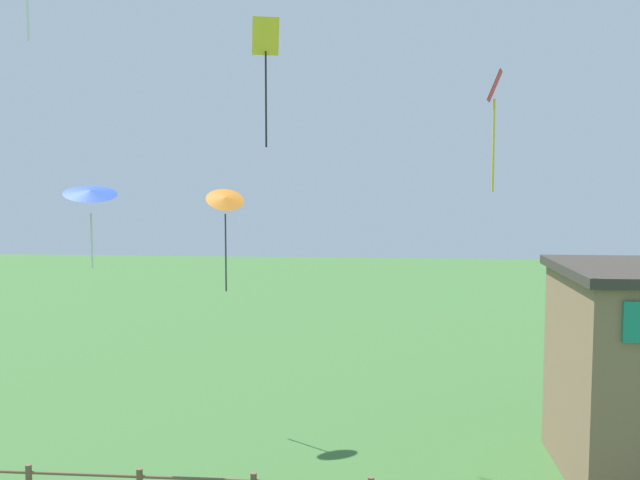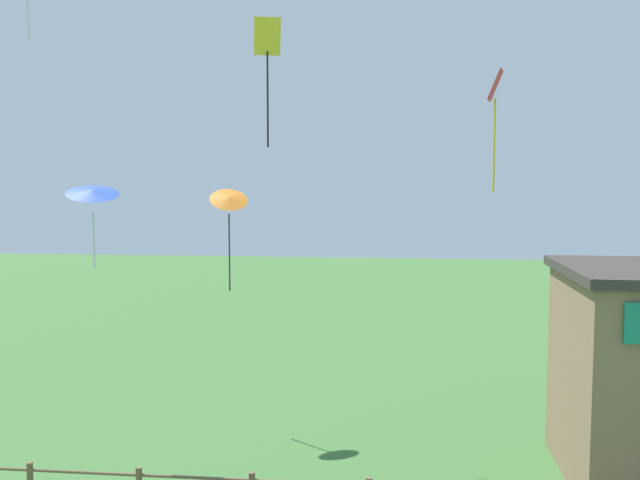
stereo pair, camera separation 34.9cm
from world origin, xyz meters
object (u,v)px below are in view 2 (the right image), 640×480
kite_yellow_diamond (267,56)px  kite_red_diamond (495,109)px  kite_orange_delta (229,201)px  kite_blue_delta (93,193)px

kite_yellow_diamond → kite_red_diamond: 6.04m
kite_red_diamond → kite_orange_delta: size_ratio=0.87×
kite_yellow_diamond → kite_orange_delta: 5.07m
kite_yellow_diamond → kite_red_diamond: size_ratio=1.19×
kite_red_diamond → kite_blue_delta: kite_red_diamond is taller
kite_orange_delta → kite_blue_delta: bearing=-118.1°
kite_yellow_diamond → kite_orange_delta: size_ratio=1.03×
kite_orange_delta → kite_blue_delta: 5.04m
kite_orange_delta → kite_yellow_diamond: bearing=-58.4°
kite_blue_delta → kite_red_diamond: bearing=-0.7°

